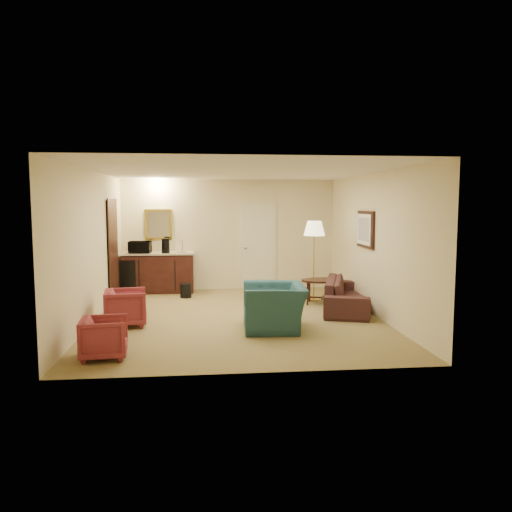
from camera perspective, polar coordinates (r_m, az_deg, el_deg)
The scene contains 12 objects.
ground at distance 9.06m, azimuth -2.10°, elevation -6.99°, with size 6.00×6.00×0.00m, color olive.
room_walls at distance 9.60m, azimuth -3.03°, elevation 4.09°, with size 5.02×6.01×2.61m.
wetbar_cabinet at distance 11.69m, azimuth -11.11°, elevation -1.86°, with size 1.64×0.58×0.92m, color #3B1913.
sofa at distance 9.75m, azimuth 10.47°, elevation -3.74°, with size 2.07×0.60×0.81m, color black.
teal_armchair at distance 8.14m, azimuth 2.12°, elevation -4.96°, with size 1.12×0.73×0.98m, color #214853.
rose_chair_near at distance 8.63m, azimuth -14.65°, elevation -5.52°, with size 0.66×0.62×0.68m, color #9A323F.
rose_chair_far at distance 6.95m, azimuth -16.97°, elevation -8.70°, with size 0.59×0.55×0.60m, color #9A323F.
coffee_table at distance 10.25m, azimuth 7.63°, elevation -4.06°, with size 0.89×0.60×0.51m, color black.
floor_lamp at distance 10.53m, azimuth 6.64°, elevation -0.54°, with size 0.45×0.45×1.69m, color gold.
waste_bin at distance 10.98m, azimuth -8.03°, elevation -3.93°, with size 0.25×0.25×0.31m, color black.
microwave at distance 11.59m, azimuth -13.13°, elevation 1.13°, with size 0.48×0.27×0.33m, color black.
coffee_maker at distance 11.48m, azimuth -10.29°, elevation 1.16°, with size 0.18×0.18×0.33m, color black.
Camera 1 is at (-0.58, -8.81, 2.04)m, focal length 35.00 mm.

